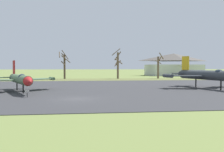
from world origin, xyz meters
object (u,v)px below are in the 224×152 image
(jet_fighter_rear_center, at_px, (20,79))
(visitor_building, at_px, (174,64))
(info_placard_rear_center, at_px, (27,93))
(jet_fighter_front_left, at_px, (209,75))

(jet_fighter_rear_center, height_order, visitor_building, visitor_building)
(jet_fighter_rear_center, height_order, info_placard_rear_center, jet_fighter_rear_center)
(jet_fighter_front_left, distance_m, info_placard_rear_center, 28.36)
(jet_fighter_front_left, height_order, visitor_building, visitor_building)
(jet_fighter_front_left, xyz_separation_m, jet_fighter_rear_center, (-29.39, -1.57, -0.42))
(jet_fighter_rear_center, bearing_deg, jet_fighter_front_left, 3.06)
(info_placard_rear_center, xyz_separation_m, visitor_building, (44.47, 70.99, 3.98))
(jet_fighter_front_left, height_order, jet_fighter_rear_center, jet_fighter_front_left)
(info_placard_rear_center, bearing_deg, visitor_building, 57.94)
(jet_fighter_front_left, distance_m, jet_fighter_rear_center, 29.44)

